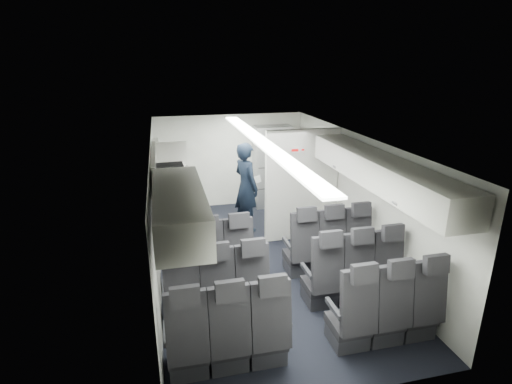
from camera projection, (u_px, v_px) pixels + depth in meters
name	position (u px, v px, depth m)	size (l,w,h in m)	color
cabin_shell	(262.00, 201.00, 6.56)	(3.41, 6.01, 2.16)	black
seat_row_front	(270.00, 255.00, 6.30)	(3.33, 0.56, 1.24)	black
seat_row_mid	(287.00, 285.00, 5.47)	(3.33, 0.56, 1.24)	black
seat_row_rear	(311.00, 325.00, 4.64)	(3.33, 0.56, 1.24)	black
overhead_bin_left_rear	(179.00, 208.00, 4.17)	(0.53, 1.80, 0.40)	silver
overhead_bin_left_front_open	(170.00, 175.00, 5.82)	(0.64, 1.70, 0.72)	#9E9E93
overhead_bin_right_rear	(416.00, 189.00, 4.79)	(0.53, 1.80, 0.40)	silver
overhead_bin_right_front	(350.00, 156.00, 6.41)	(0.53, 1.70, 0.40)	silver
bulkhead_partition	(301.00, 185.00, 7.53)	(1.40, 0.15, 2.13)	silver
galley_unit	(272.00, 166.00, 9.33)	(0.85, 0.52, 1.90)	#939399
boarding_door	(159.00, 189.00, 7.68)	(0.12, 1.27, 1.86)	silver
flight_attendant	(246.00, 187.00, 8.00)	(0.66, 0.43, 1.81)	black
carry_on_bag	(170.00, 172.00, 5.66)	(0.37, 0.26, 0.22)	black
papers	(256.00, 180.00, 7.95)	(0.19, 0.02, 0.14)	white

